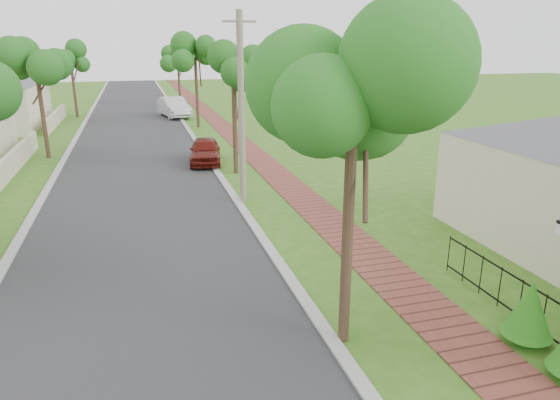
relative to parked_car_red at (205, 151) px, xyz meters
name	(u,v)px	position (x,y,z in m)	size (l,w,h in m)	color
road	(136,161)	(-3.40, 1.59, -0.64)	(7.00, 120.00, 0.02)	#28282B
kerb_right	(206,156)	(0.25, 1.59, -0.64)	(0.30, 120.00, 0.10)	#9E9E99
kerb_left	(61,165)	(-7.05, 1.59, -0.64)	(0.30, 120.00, 0.10)	#9E9E99
sidewalk	(253,154)	(2.85, 1.59, -0.64)	(1.50, 120.00, 0.03)	brown
street_trees	(131,65)	(-3.27, 8.43, 3.90)	(10.70, 37.65, 5.89)	#382619
parked_car_red	(205,151)	(0.00, 0.00, 0.00)	(1.51, 3.75, 1.28)	#5A130D
parked_car_white	(174,107)	(-0.16, 17.30, 0.17)	(1.70, 4.88, 1.61)	silver
near_tree	(354,99)	(0.50, -16.69, 4.28)	(2.40, 2.40, 6.16)	#382619
utility_pole	(241,109)	(0.50, -6.88, 2.91)	(1.20, 0.24, 6.99)	gray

